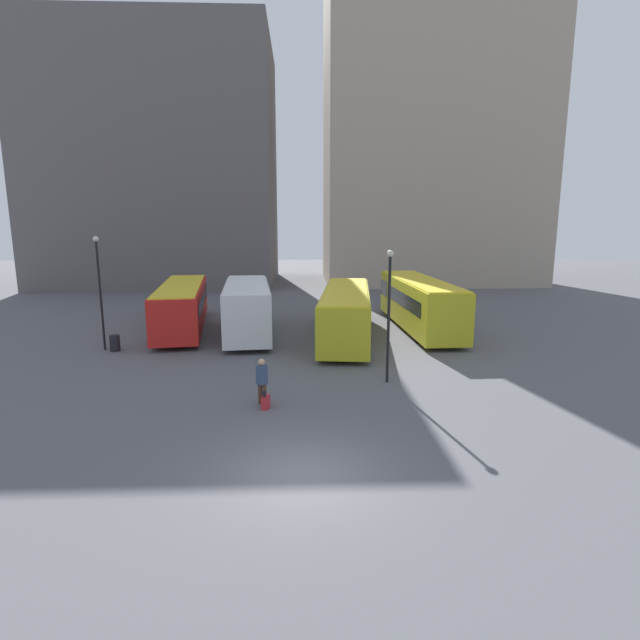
# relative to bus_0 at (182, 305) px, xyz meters

# --- Properties ---
(ground_plane) EXTENTS (160.00, 160.00, 0.00)m
(ground_plane) POSITION_rel_bus_0_xyz_m (7.48, -19.12, -1.56)
(ground_plane) COLOR #56565B
(building_block_left) EXTENTS (24.12, 17.68, 25.56)m
(building_block_left) POSITION_rel_bus_0_xyz_m (-7.51, 25.96, 11.21)
(building_block_left) COLOR #5B5656
(building_block_left) RESTS_ON ground_plane
(building_block_right) EXTENTS (23.00, 14.48, 40.32)m
(building_block_right) POSITION_rel_bus_0_xyz_m (21.92, 25.96, 18.59)
(building_block_right) COLOR tan
(building_block_right) RESTS_ON ground_plane
(bus_0) EXTENTS (4.23, 12.15, 2.85)m
(bus_0) POSITION_rel_bus_0_xyz_m (0.00, 0.00, 0.00)
(bus_0) COLOR red
(bus_0) RESTS_ON ground_plane
(bus_1) EXTENTS (3.44, 9.43, 3.15)m
(bus_1) POSITION_rel_bus_0_xyz_m (4.29, -2.01, 0.14)
(bus_1) COLOR silver
(bus_1) RESTS_ON ground_plane
(bus_2) EXTENTS (4.01, 12.49, 2.85)m
(bus_2) POSITION_rel_bus_0_xyz_m (10.12, -2.72, -0.00)
(bus_2) COLOR gold
(bus_2) RESTS_ON ground_plane
(bus_3) EXTENTS (2.95, 12.17, 3.15)m
(bus_3) POSITION_rel_bus_0_xyz_m (14.95, -0.42, 0.15)
(bus_3) COLOR gold
(bus_3) RESTS_ON ground_plane
(traveler) EXTENTS (0.52, 0.52, 1.73)m
(traveler) POSITION_rel_bus_0_xyz_m (6.00, -13.61, -0.54)
(traveler) COLOR #4C3828
(traveler) RESTS_ON ground_plane
(suitcase) EXTENTS (0.32, 0.46, 0.71)m
(suitcase) POSITION_rel_bus_0_xyz_m (6.16, -14.11, -1.32)
(suitcase) COLOR #B7232D
(suitcase) RESTS_ON ground_plane
(lamp_post_0) EXTENTS (0.28, 0.28, 5.55)m
(lamp_post_0) POSITION_rel_bus_0_xyz_m (11.09, -11.23, 1.71)
(lamp_post_0) COLOR black
(lamp_post_0) RESTS_ON ground_plane
(lamp_post_1) EXTENTS (0.28, 0.28, 5.96)m
(lamp_post_1) POSITION_rel_bus_0_xyz_m (-2.97, -5.15, 1.93)
(lamp_post_1) COLOR black
(lamp_post_1) RESTS_ON ground_plane
(trash_bin) EXTENTS (0.52, 0.52, 0.85)m
(trash_bin) POSITION_rel_bus_0_xyz_m (-2.31, -5.48, -1.14)
(trash_bin) COLOR black
(trash_bin) RESTS_ON ground_plane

